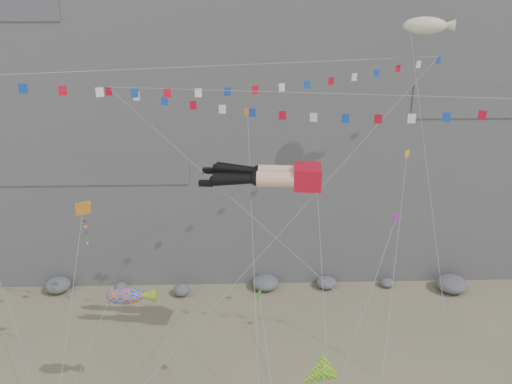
# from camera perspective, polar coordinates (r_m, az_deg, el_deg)

# --- Properties ---
(cliff) EXTENTS (80.00, 28.00, 50.00)m
(cliff) POSITION_cam_1_polar(r_m,az_deg,el_deg) (57.95, 0.46, 19.24)
(cliff) COLOR slate
(cliff) RESTS_ON ground
(talus_boulders) EXTENTS (60.00, 3.00, 1.20)m
(talus_boulders) POSITION_cam_1_polar(r_m,az_deg,el_deg) (49.40, 1.07, -10.35)
(talus_boulders) COLOR slate
(talus_boulders) RESTS_ON ground
(legs_kite) EXTENTS (7.98, 13.53, 19.25)m
(legs_kite) POSITION_cam_1_polar(r_m,az_deg,el_deg) (32.24, 2.05, 1.85)
(legs_kite) COLOR red
(legs_kite) RESTS_ON ground
(flag_banner_upper) EXTENTS (31.34, 18.28, 26.92)m
(flag_banner_upper) POSITION_cam_1_polar(r_m,az_deg,el_deg) (33.41, -1.71, 14.29)
(flag_banner_upper) COLOR red
(flag_banner_upper) RESTS_ON ground
(flag_banner_lower) EXTENTS (28.05, 8.57, 23.69)m
(flag_banner_lower) POSITION_cam_1_polar(r_m,az_deg,el_deg) (30.66, 8.55, 11.01)
(flag_banner_lower) COLOR red
(flag_banner_lower) RESTS_ON ground
(harlequin_kite) EXTENTS (2.55, 7.87, 15.34)m
(harlequin_kite) POSITION_cam_1_polar(r_m,az_deg,el_deg) (33.11, -19.16, -1.87)
(harlequin_kite) COLOR red
(harlequin_kite) RESTS_ON ground
(fish_windsock) EXTENTS (6.56, 5.49, 11.20)m
(fish_windsock) POSITION_cam_1_polar(r_m,az_deg,el_deg) (32.05, -14.75, -11.43)
(fish_windsock) COLOR #FC5F0C
(fish_windsock) RESTS_ON ground
(delta_kite) EXTENTS (2.53, 5.60, 8.47)m
(delta_kite) POSITION_cam_1_polar(r_m,az_deg,el_deg) (29.75, 7.65, -19.83)
(delta_kite) COLOR yellow
(delta_kite) RESTS_ON ground
(blimp_windsock) EXTENTS (4.25, 14.08, 27.61)m
(blimp_windsock) POSITION_cam_1_polar(r_m,az_deg,el_deg) (40.12, 18.75, 17.49)
(blimp_windsock) COLOR #ECE3C2
(blimp_windsock) RESTS_ON ground
(small_kite_a) EXTENTS (1.19, 15.93, 24.23)m
(small_kite_a) POSITION_cam_1_polar(r_m,az_deg,el_deg) (34.73, -0.94, 8.42)
(small_kite_a) COLOR orange
(small_kite_a) RESTS_ON ground
(small_kite_b) EXTENTS (7.64, 10.45, 17.33)m
(small_kite_b) POSITION_cam_1_polar(r_m,az_deg,el_deg) (34.46, 15.50, -3.55)
(small_kite_b) COLOR purple
(small_kite_b) RESTS_ON ground
(small_kite_c) EXTENTS (1.94, 9.11, 12.40)m
(small_kite_c) POSITION_cam_1_polar(r_m,az_deg,el_deg) (31.17, 0.42, -12.02)
(small_kite_c) COLOR #1AA91A
(small_kite_c) RESTS_ON ground
(small_kite_d) EXTENTS (5.81, 15.12, 22.31)m
(small_kite_d) POSITION_cam_1_polar(r_m,az_deg,el_deg) (35.49, 16.80, 3.41)
(small_kite_d) COLOR #F3AC14
(small_kite_d) RESTS_ON ground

